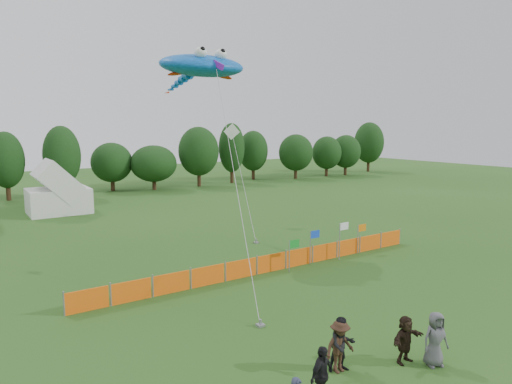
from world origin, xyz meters
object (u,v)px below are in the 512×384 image
spectator_d (322,376)px  spectator_f (405,339)px  tent_right (58,193)px  barrier_fence (271,263)px  stingray_kite (200,67)px  spectator_c (340,346)px  spectator_e (435,339)px  spectator_b (342,344)px

spectator_d → spectator_f: (4.03, 0.21, -0.06)m
tent_right → barrier_fence: tent_right is taller
spectator_d → stingray_kite: 22.24m
spectator_f → spectator_c: bearing=158.4°
tent_right → spectator_c: bearing=-86.3°
tent_right → stingray_kite: (6.10, -17.52, 10.04)m
tent_right → barrier_fence: size_ratio=0.25×
spectator_d → spectator_e: bearing=-22.0°
barrier_fence → spectator_f: size_ratio=13.08×
tent_right → spectator_c: tent_right is taller
tent_right → stingray_kite: 21.10m
spectator_d → spectator_f: size_ratio=1.07×
tent_right → spectator_c: size_ratio=3.01×
spectator_f → stingray_kite: stingray_kite is taller
spectator_b → barrier_fence: bearing=86.9°
spectator_f → tent_right: bearing=94.7°
spectator_d → stingray_kite: stingray_kite is taller
spectator_c → spectator_f: (2.32, -0.80, -0.06)m
stingray_kite → spectator_b: bearing=-102.0°
spectator_b → spectator_e: 3.27m
stingray_kite → tent_right: bearing=109.2°
barrier_fence → spectator_b: (-4.14, -9.86, 0.44)m
spectator_d → spectator_c: bearing=14.5°
spectator_b → spectator_f: size_ratio=1.12×
barrier_fence → spectator_e: 11.43m
spectator_c → stingray_kite: size_ratio=0.09×
spectator_b → spectator_f: spectator_b is taller
spectator_b → stingray_kite: 20.99m
spectator_c → spectator_e: 3.36m
barrier_fence → spectator_b: size_ratio=11.69×
tent_right → stingray_kite: bearing=-70.8°
spectator_c → spectator_e: (3.00, -1.49, 0.05)m
tent_right → spectator_d: size_ratio=3.01×
spectator_e → stingray_kite: 21.94m
spectator_e → stingray_kite: bearing=105.9°
spectator_c → stingray_kite: stingray_kite is taller
spectator_f → stingray_kite: bearing=82.7°
tent_right → spectator_f: 36.10m
spectator_d → stingray_kite: size_ratio=0.09×
spectator_c → spectator_d: 1.99m
barrier_fence → spectator_d: bearing=-118.7°
spectator_c → spectator_b: bearing=0.5°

